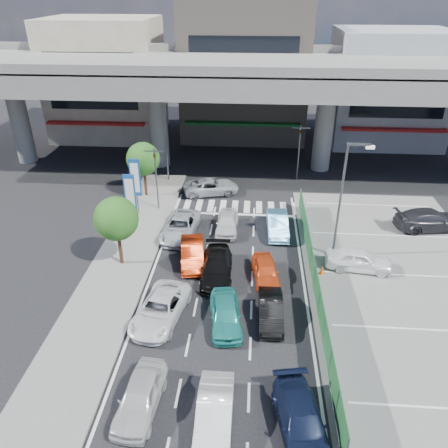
# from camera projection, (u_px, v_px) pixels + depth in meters

# --- Properties ---
(ground) EXTENTS (120.00, 120.00, 0.00)m
(ground) POSITION_uv_depth(u_px,v_px,m) (223.00, 308.00, 24.90)
(ground) COLOR black
(ground) RESTS_ON ground
(parking_lot) EXTENTS (12.00, 28.00, 0.06)m
(parking_lot) POSITION_uv_depth(u_px,v_px,m) (410.00, 295.00, 25.93)
(parking_lot) COLOR #626260
(parking_lot) RESTS_ON ground
(sidewalk_left) EXTENTS (4.00, 30.00, 0.12)m
(sidewalk_left) POSITION_uv_depth(u_px,v_px,m) (122.00, 263.00, 28.81)
(sidewalk_left) COLOR #626260
(sidewalk_left) RESTS_ON ground
(fence_run) EXTENTS (0.16, 22.00, 1.80)m
(fence_run) POSITION_uv_depth(u_px,v_px,m) (317.00, 289.00, 25.00)
(fence_run) COLOR #1E572A
(fence_run) RESTS_ON ground
(expressway) EXTENTS (64.00, 14.00, 10.75)m
(expressway) POSITION_uv_depth(u_px,v_px,m) (241.00, 77.00, 39.84)
(expressway) COLOR #61615C
(expressway) RESTS_ON ground
(building_west) EXTENTS (12.00, 10.90, 13.00)m
(building_west) POSITION_uv_depth(u_px,v_px,m) (107.00, 79.00, 50.66)
(building_west) COLOR gray
(building_west) RESTS_ON ground
(building_center) EXTENTS (14.00, 10.90, 15.00)m
(building_center) POSITION_uv_depth(u_px,v_px,m) (245.00, 70.00, 50.02)
(building_center) COLOR gray
(building_center) RESTS_ON ground
(building_east) EXTENTS (12.00, 10.90, 12.00)m
(building_east) POSITION_uv_depth(u_px,v_px,m) (387.00, 88.00, 48.85)
(building_east) COLOR gray
(building_east) RESTS_ON ground
(traffic_light_left) EXTENTS (1.60, 1.24, 5.20)m
(traffic_light_left) POSITION_uv_depth(u_px,v_px,m) (155.00, 164.00, 33.86)
(traffic_light_left) COLOR #595B60
(traffic_light_left) RESTS_ON ground
(traffic_light_right) EXTENTS (1.60, 1.24, 5.20)m
(traffic_light_right) POSITION_uv_depth(u_px,v_px,m) (300.00, 139.00, 39.21)
(traffic_light_right) COLOR #595B60
(traffic_light_right) RESTS_ON ground
(street_lamp_right) EXTENTS (1.65, 0.22, 8.00)m
(street_lamp_right) POSITION_uv_depth(u_px,v_px,m) (344.00, 192.00, 27.36)
(street_lamp_right) COLOR #595B60
(street_lamp_right) RESTS_ON ground
(street_lamp_left) EXTENTS (1.65, 0.22, 8.00)m
(street_lamp_left) POSITION_uv_depth(u_px,v_px,m) (167.00, 131.00, 38.69)
(street_lamp_left) COLOR #595B60
(street_lamp_left) RESTS_ON ground
(signboard_near) EXTENTS (0.80, 0.14, 4.70)m
(signboard_near) POSITION_uv_depth(u_px,v_px,m) (130.00, 196.00, 30.85)
(signboard_near) COLOR #595B60
(signboard_near) RESTS_ON ground
(signboard_far) EXTENTS (0.80, 0.14, 4.70)m
(signboard_far) POSITION_uv_depth(u_px,v_px,m) (135.00, 179.00, 33.49)
(signboard_far) COLOR #595B60
(signboard_far) RESTS_ON ground
(tree_near) EXTENTS (2.80, 2.80, 4.80)m
(tree_near) POSITION_uv_depth(u_px,v_px,m) (116.00, 219.00, 27.20)
(tree_near) COLOR #382314
(tree_near) RESTS_ON ground
(tree_far) EXTENTS (2.80, 2.80, 4.80)m
(tree_far) POSITION_uv_depth(u_px,v_px,m) (143.00, 159.00, 36.41)
(tree_far) COLOR #382314
(tree_far) RESTS_ON ground
(van_white_back_left) EXTENTS (1.94, 4.16, 1.38)m
(van_white_back_left) POSITION_uv_depth(u_px,v_px,m) (140.00, 397.00, 18.77)
(van_white_back_left) COLOR silver
(van_white_back_left) RESTS_ON ground
(hatch_white_back_mid) EXTENTS (1.50, 4.20, 1.38)m
(hatch_white_back_mid) POSITION_uv_depth(u_px,v_px,m) (214.00, 415.00, 18.00)
(hatch_white_back_mid) COLOR white
(hatch_white_back_mid) RESTS_ON ground
(minivan_navy_back) EXTENTS (2.60, 4.77, 1.31)m
(minivan_navy_back) POSITION_uv_depth(u_px,v_px,m) (301.00, 421.00, 17.76)
(minivan_navy_back) COLOR black
(minivan_navy_back) RESTS_ON ground
(sedan_white_mid_left) EXTENTS (3.07, 5.17, 1.35)m
(sedan_white_mid_left) POSITION_uv_depth(u_px,v_px,m) (160.00, 309.00, 23.83)
(sedan_white_mid_left) COLOR white
(sedan_white_mid_left) RESTS_ON ground
(taxi_teal_mid) EXTENTS (2.18, 4.24, 1.38)m
(taxi_teal_mid) POSITION_uv_depth(u_px,v_px,m) (226.00, 314.00, 23.47)
(taxi_teal_mid) COLOR teal
(taxi_teal_mid) RESTS_ON ground
(hatch_black_mid_right) EXTENTS (1.38, 3.77, 1.23)m
(hatch_black_mid_right) POSITION_uv_depth(u_px,v_px,m) (271.00, 311.00, 23.80)
(hatch_black_mid_right) COLOR black
(hatch_black_mid_right) RESTS_ON ground
(taxi_orange_left) EXTENTS (2.08, 4.36, 1.38)m
(taxi_orange_left) POSITION_uv_depth(u_px,v_px,m) (192.00, 253.00, 28.70)
(taxi_orange_left) COLOR #BC2B0A
(taxi_orange_left) RESTS_ON ground
(sedan_black_mid) EXTENTS (2.14, 4.83, 1.38)m
(sedan_black_mid) POSITION_uv_depth(u_px,v_px,m) (217.00, 267.00, 27.32)
(sedan_black_mid) COLOR black
(sedan_black_mid) RESTS_ON ground
(taxi_orange_right) EXTENTS (1.95, 3.82, 1.25)m
(taxi_orange_right) POSITION_uv_depth(u_px,v_px,m) (266.00, 271.00, 27.08)
(taxi_orange_right) COLOR #CC4316
(taxi_orange_right) RESTS_ON ground
(wagon_silver_front_left) EXTENTS (2.64, 5.12, 1.38)m
(wagon_silver_front_left) POSITION_uv_depth(u_px,v_px,m) (180.00, 227.00, 31.81)
(wagon_silver_front_left) COLOR #B4B9BD
(wagon_silver_front_left) RESTS_ON ground
(sedan_white_front_mid) EXTENTS (1.58, 3.91, 1.33)m
(sedan_white_front_mid) POSITION_uv_depth(u_px,v_px,m) (227.00, 223.00, 32.43)
(sedan_white_front_mid) COLOR silver
(sedan_white_front_mid) RESTS_ON ground
(kei_truck_front_right) EXTENTS (1.59, 4.23, 1.38)m
(kei_truck_front_right) POSITION_uv_depth(u_px,v_px,m) (278.00, 224.00, 32.14)
(kei_truck_front_right) COLOR #5EA5DB
(kei_truck_front_right) RESTS_ON ground
(crossing_wagon_silver) EXTENTS (5.23, 3.37, 1.34)m
(crossing_wagon_silver) POSITION_uv_depth(u_px,v_px,m) (211.00, 187.00, 38.12)
(crossing_wagon_silver) COLOR #AFB3B7
(crossing_wagon_silver) RESTS_ON ground
(parked_sedan_white) EXTENTS (4.39, 2.21, 1.43)m
(parked_sedan_white) POSITION_uv_depth(u_px,v_px,m) (359.00, 259.00, 27.93)
(parked_sedan_white) COLOR white
(parked_sedan_white) RESTS_ON parking_lot
(parked_sedan_dgrey) EXTENTS (5.55, 2.90, 1.54)m
(parked_sedan_dgrey) POSITION_uv_depth(u_px,v_px,m) (431.00, 220.00, 32.47)
(parked_sedan_dgrey) COLOR #27272C
(parked_sedan_dgrey) RESTS_ON parking_lot
(traffic_cone) EXTENTS (0.41, 0.41, 0.62)m
(traffic_cone) POSITION_uv_depth(u_px,v_px,m) (322.00, 270.00, 27.62)
(traffic_cone) COLOR #D34B0B
(traffic_cone) RESTS_ON parking_lot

